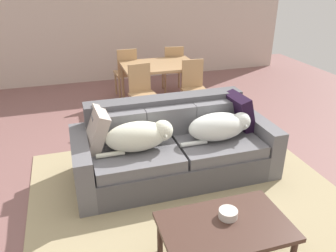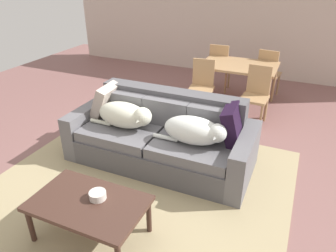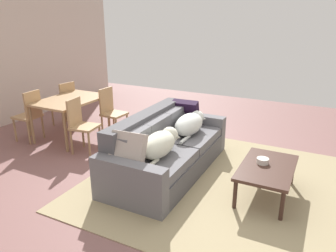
{
  "view_description": "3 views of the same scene",
  "coord_description": "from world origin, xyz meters",
  "px_view_note": "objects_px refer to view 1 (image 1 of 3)",
  "views": [
    {
      "loc": [
        -1.0,
        -3.36,
        2.27
      ],
      "look_at": [
        0.04,
        -0.01,
        0.62
      ],
      "focal_mm": 35.94,
      "sensor_mm": 36.0,
      "label": 1
    },
    {
      "loc": [
        1.6,
        -3.22,
        2.32
      ],
      "look_at": [
        0.24,
        -0.15,
        0.58
      ],
      "focal_mm": 33.75,
      "sensor_mm": 36.0,
      "label": 2
    },
    {
      "loc": [
        -3.77,
        -2.04,
        2.24
      ],
      "look_at": [
        0.09,
        -0.08,
        0.72
      ],
      "focal_mm": 34.39,
      "sensor_mm": 36.0,
      "label": 3
    }
  ],
  "objects_px": {
    "couch": "(173,148)",
    "dog_on_right_cushion": "(220,126)",
    "dining_chair_far_left": "(126,71)",
    "coffee_table": "(225,229)",
    "dining_chair_near_left": "(142,91)",
    "dining_chair_far_right": "(173,67)",
    "throw_pillow_by_left_arm": "(96,130)",
    "bowl_on_coffee_table": "(228,214)",
    "dining_table": "(159,68)",
    "dining_chair_near_right": "(194,86)",
    "dog_on_left_cushion": "(140,136)",
    "throw_pillow_by_right_arm": "(239,112)"
  },
  "relations": [
    {
      "from": "couch",
      "to": "dog_on_right_cushion",
      "type": "xyz_separation_m",
      "value": [
        0.5,
        -0.18,
        0.3
      ]
    },
    {
      "from": "couch",
      "to": "dining_chair_far_left",
      "type": "relative_size",
      "value": 2.45
    },
    {
      "from": "coffee_table",
      "to": "dining_chair_near_left",
      "type": "bearing_deg",
      "value": 89.18
    },
    {
      "from": "dining_chair_near_left",
      "to": "dining_chair_far_right",
      "type": "distance_m",
      "value": 1.5
    },
    {
      "from": "throw_pillow_by_left_arm",
      "to": "bowl_on_coffee_table",
      "type": "relative_size",
      "value": 2.86
    },
    {
      "from": "dining_chair_far_left",
      "to": "dining_chair_far_right",
      "type": "height_order",
      "value": "dining_chair_far_left"
    },
    {
      "from": "dining_table",
      "to": "dining_chair_near_left",
      "type": "bearing_deg",
      "value": -126.11
    },
    {
      "from": "dining_chair_far_left",
      "to": "dining_table",
      "type": "bearing_deg",
      "value": 129.61
    },
    {
      "from": "throw_pillow_by_left_arm",
      "to": "bowl_on_coffee_table",
      "type": "distance_m",
      "value": 1.73
    },
    {
      "from": "dog_on_right_cushion",
      "to": "dining_chair_near_right",
      "type": "xyz_separation_m",
      "value": [
        0.38,
        1.8,
        -0.12
      ]
    },
    {
      "from": "dining_table",
      "to": "dining_chair_far_right",
      "type": "height_order",
      "value": "dining_chair_far_right"
    },
    {
      "from": "couch",
      "to": "dining_table",
      "type": "xyz_separation_m",
      "value": [
        0.46,
        2.21,
        0.35
      ]
    },
    {
      "from": "couch",
      "to": "dog_on_left_cushion",
      "type": "xyz_separation_m",
      "value": [
        -0.43,
        -0.16,
        0.3
      ]
    },
    {
      "from": "couch",
      "to": "dining_chair_near_right",
      "type": "relative_size",
      "value": 2.54
    },
    {
      "from": "dining_chair_near_right",
      "to": "dining_chair_far_left",
      "type": "height_order",
      "value": "dining_chair_far_left"
    },
    {
      "from": "couch",
      "to": "dining_chair_far_right",
      "type": "distance_m",
      "value": 2.93
    },
    {
      "from": "dining_chair_near_right",
      "to": "throw_pillow_by_left_arm",
      "type": "bearing_deg",
      "value": -134.98
    },
    {
      "from": "coffee_table",
      "to": "dining_chair_far_right",
      "type": "distance_m",
      "value": 4.37
    },
    {
      "from": "throw_pillow_by_left_arm",
      "to": "dining_chair_far_left",
      "type": "distance_m",
      "value": 2.82
    },
    {
      "from": "dining_chair_far_right",
      "to": "dog_on_right_cushion",
      "type": "bearing_deg",
      "value": 90.62
    },
    {
      "from": "bowl_on_coffee_table",
      "to": "coffee_table",
      "type": "bearing_deg",
      "value": -127.09
    },
    {
      "from": "dining_chair_near_left",
      "to": "dining_chair_near_right",
      "type": "xyz_separation_m",
      "value": [
        0.89,
        0.03,
        -0.01
      ]
    },
    {
      "from": "dog_on_left_cushion",
      "to": "bowl_on_coffee_table",
      "type": "xyz_separation_m",
      "value": [
        0.44,
        -1.25,
        -0.17
      ]
    },
    {
      "from": "coffee_table",
      "to": "dining_chair_near_right",
      "type": "distance_m",
      "value": 3.24
    },
    {
      "from": "couch",
      "to": "dining_chair_near_right",
      "type": "distance_m",
      "value": 1.85
    },
    {
      "from": "dog_on_right_cushion",
      "to": "dining_chair_far_right",
      "type": "xyz_separation_m",
      "value": [
        0.4,
        2.96,
        -0.11
      ]
    },
    {
      "from": "throw_pillow_by_right_arm",
      "to": "dining_chair_near_left",
      "type": "xyz_separation_m",
      "value": [
        -0.88,
        1.52,
        -0.14
      ]
    },
    {
      "from": "bowl_on_coffee_table",
      "to": "dining_chair_near_left",
      "type": "relative_size",
      "value": 0.17
    },
    {
      "from": "couch",
      "to": "dog_on_left_cushion",
      "type": "distance_m",
      "value": 0.55
    },
    {
      "from": "couch",
      "to": "throw_pillow_by_left_arm",
      "type": "bearing_deg",
      "value": 176.07
    },
    {
      "from": "throw_pillow_by_right_arm",
      "to": "dining_chair_far_right",
      "type": "bearing_deg",
      "value": 89.55
    },
    {
      "from": "bowl_on_coffee_table",
      "to": "dining_chair_near_left",
      "type": "height_order",
      "value": "dining_chair_near_left"
    },
    {
      "from": "couch",
      "to": "dining_chair_far_right",
      "type": "height_order",
      "value": "dining_chair_far_right"
    },
    {
      "from": "throw_pillow_by_left_arm",
      "to": "dining_table",
      "type": "bearing_deg",
      "value": 58.22
    },
    {
      "from": "couch",
      "to": "dog_on_left_cushion",
      "type": "height_order",
      "value": "couch"
    },
    {
      "from": "coffee_table",
      "to": "couch",
      "type": "bearing_deg",
      "value": 88.19
    },
    {
      "from": "coffee_table",
      "to": "dining_table",
      "type": "bearing_deg",
      "value": 82.24
    },
    {
      "from": "coffee_table",
      "to": "dining_chair_far_right",
      "type": "bearing_deg",
      "value": 77.52
    },
    {
      "from": "dining_chair_near_left",
      "to": "couch",
      "type": "bearing_deg",
      "value": -97.59
    },
    {
      "from": "dog_on_right_cushion",
      "to": "dining_table",
      "type": "distance_m",
      "value": 2.39
    },
    {
      "from": "dog_on_right_cushion",
      "to": "coffee_table",
      "type": "bearing_deg",
      "value": -112.81
    },
    {
      "from": "dining_chair_near_right",
      "to": "couch",
      "type": "bearing_deg",
      "value": -115.13
    },
    {
      "from": "dog_on_right_cushion",
      "to": "dining_table",
      "type": "relative_size",
      "value": 0.67
    },
    {
      "from": "dog_on_left_cushion",
      "to": "dining_table",
      "type": "distance_m",
      "value": 2.53
    },
    {
      "from": "bowl_on_coffee_table",
      "to": "dining_chair_near_left",
      "type": "xyz_separation_m",
      "value": [
        -0.01,
        2.99,
        0.06
      ]
    },
    {
      "from": "couch",
      "to": "throw_pillow_by_left_arm",
      "type": "height_order",
      "value": "throw_pillow_by_left_arm"
    },
    {
      "from": "dining_chair_near_left",
      "to": "dining_chair_far_left",
      "type": "bearing_deg",
      "value": 83.71
    },
    {
      "from": "dining_table",
      "to": "dining_chair_far_right",
      "type": "relative_size",
      "value": 1.39
    },
    {
      "from": "bowl_on_coffee_table",
      "to": "dining_table",
      "type": "height_order",
      "value": "dining_table"
    },
    {
      "from": "bowl_on_coffee_table",
      "to": "dining_chair_near_left",
      "type": "distance_m",
      "value": 2.99
    }
  ]
}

